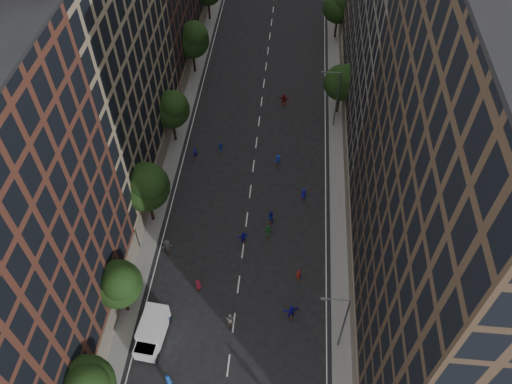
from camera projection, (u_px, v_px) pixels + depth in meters
The scene contains 30 objects.
ground at pixel (256, 145), 68.57m from camera, with size 240.00×240.00×0.00m, color black.
sidewalk_left at pixel (180, 105), 74.10m from camera, with size 4.00×105.00×0.15m, color slate.
sidewalk_right at pixel (342, 114), 72.73m from camera, with size 4.00×105.00×0.15m, color slate.
bldg_left_b at pixel (76, 52), 53.56m from camera, with size 14.00×26.00×34.00m, color #8E7A5D.
bldg_right_a at pixel (478, 215), 37.55m from camera, with size 14.00×30.00×36.00m, color #433224.
bldg_right_b at pixel (423, 27), 57.66m from camera, with size 14.00×28.00×33.00m, color #625B51.
tree_left_1 at pixel (118, 284), 47.91m from camera, with size 4.80×4.80×8.21m.
tree_left_2 at pixel (146, 186), 55.13m from camera, with size 5.60×5.60×9.45m.
tree_left_3 at pixel (172, 108), 64.71m from camera, with size 5.00×5.00×8.58m.
tree_left_4 at pixel (192, 39), 74.96m from camera, with size 5.40×5.40×9.08m.
tree_right_a at pixel (343, 81), 68.81m from camera, with size 5.00×5.00×8.39m.
tree_right_b at pixel (340, 6), 81.64m from camera, with size 5.20×5.20×8.83m.
streetlamp_near at pixel (342, 321), 45.76m from camera, with size 2.64×0.22×9.06m.
streetlamp_far at pixel (336, 96), 67.35m from camera, with size 2.64×0.22×9.06m.
cargo_van at pixel (152, 332), 49.07m from camera, with size 2.86×5.28×2.70m.
skater_0 at pixel (168, 380), 46.54m from camera, with size 0.80×0.52×1.64m, color #1444A2.
skater_4 at pixel (166, 321), 50.38m from camera, with size 1.08×0.45×1.84m, color #1532AF.
skater_5 at pixel (291, 311), 51.06m from camera, with size 1.69×0.54×1.82m, color #17139B.
skater_6 at pixel (198, 285), 53.29m from camera, with size 0.75×0.49×1.54m, color #A51B30.
skater_7 at pixel (298, 275), 54.06m from camera, with size 0.59×0.39×1.63m, color maroon.
skater_8 at pixel (230, 319), 50.61m from camera, with size 0.78×0.61×1.62m, color silver.
skater_9 at pixel (167, 246), 56.35m from camera, with size 1.21×0.69×1.87m, color #46464B.
skater_10 at pixel (268, 231), 57.73m from camera, with size 1.09×0.45×1.86m, color #237430.
skater_11 at pixel (243, 237), 57.35m from camera, with size 1.44×0.46×1.56m, color #1315A0.
skater_12 at pixel (304, 194), 61.72m from camera, with size 0.77×0.50×1.57m, color #15118E.
skater_13 at pixel (195, 153), 66.39m from camera, with size 0.60×0.39×1.64m, color #19118E.
skater_14 at pixel (271, 217), 59.24m from camera, with size 0.84×0.66×1.73m, color #1526B1.
skater_15 at pixel (278, 160), 65.49m from camera, with size 1.04×0.60×1.61m, color #162CB7.
skater_16 at pixel (221, 147), 67.05m from camera, with size 0.98×0.41×1.68m, color #1647B8.
skater_17 at pixel (284, 100), 73.62m from camera, with size 1.69×0.54×1.82m, color maroon.
Camera 1 is at (4.33, -9.72, 47.46)m, focal length 35.00 mm.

